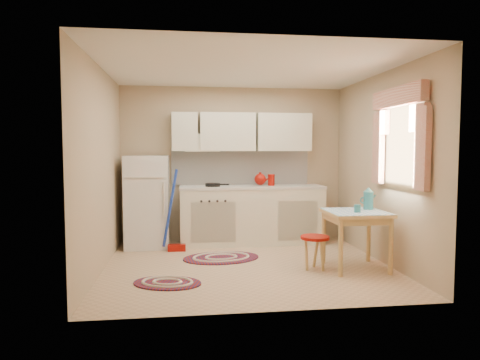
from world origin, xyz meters
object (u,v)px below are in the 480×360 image
object	(u,v)px
table	(356,240)
stool	(315,253)
fridge	(147,202)
base_cabinets	(252,216)

from	to	relation	value
table	stool	distance (m)	0.54
table	fridge	bearing A→B (deg)	149.71
base_cabinets	table	distance (m)	1.94
base_cabinets	stool	xyz separation A→B (m)	(0.54, -1.60, -0.23)
fridge	base_cabinets	bearing A→B (deg)	1.76
fridge	table	distance (m)	3.13
fridge	base_cabinets	distance (m)	1.64
fridge	base_cabinets	size ratio (longest dim) A/B	0.62
fridge	stool	distance (m)	2.71
table	stool	bearing A→B (deg)	177.47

